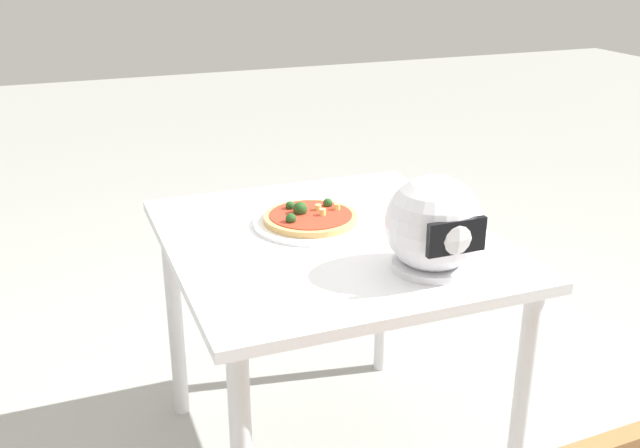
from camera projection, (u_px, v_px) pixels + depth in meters
dining_table at (329, 269)px, 2.06m from camera, size 0.88×0.96×0.76m
pizza_plate at (311, 223)px, 2.11m from camera, size 0.33×0.33×0.01m
pizza at (310, 217)px, 2.10m from camera, size 0.27×0.27×0.05m
motorcycle_helmet at (434, 226)px, 1.79m from camera, size 0.24×0.24×0.24m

